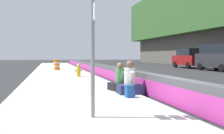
{
  "coord_description": "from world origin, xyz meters",
  "views": [
    {
      "loc": [
        -6.99,
        3.51,
        1.5
      ],
      "look_at": [
        8.06,
        -0.11,
        0.8
      ],
      "focal_mm": 41.79,
      "sensor_mm": 36.0,
      "label": 1
    }
  ],
  "objects_px": {
    "construction_barrel": "(57,65)",
    "seated_person_foreground": "(130,83)",
    "seated_person_middle": "(120,81)",
    "parked_car_midline": "(189,58)",
    "fire_hydrant": "(79,70)",
    "route_sign_post": "(93,21)",
    "backpack": "(129,91)",
    "parked_car_fourth": "(219,57)"
  },
  "relations": [
    {
      "from": "construction_barrel",
      "to": "parked_car_fourth",
      "type": "relative_size",
      "value": 0.18
    },
    {
      "from": "route_sign_post",
      "to": "fire_hydrant",
      "type": "bearing_deg",
      "value": -4.56
    },
    {
      "from": "route_sign_post",
      "to": "backpack",
      "type": "height_order",
      "value": "route_sign_post"
    },
    {
      "from": "fire_hydrant",
      "to": "parked_car_fourth",
      "type": "height_order",
      "value": "parked_car_fourth"
    },
    {
      "from": "fire_hydrant",
      "to": "parked_car_fourth",
      "type": "bearing_deg",
      "value": -69.99
    },
    {
      "from": "fire_hydrant",
      "to": "construction_barrel",
      "type": "height_order",
      "value": "construction_barrel"
    },
    {
      "from": "parked_car_fourth",
      "to": "parked_car_midline",
      "type": "distance_m",
      "value": 5.84
    },
    {
      "from": "fire_hydrant",
      "to": "seated_person_middle",
      "type": "relative_size",
      "value": 0.82
    },
    {
      "from": "fire_hydrant",
      "to": "backpack",
      "type": "relative_size",
      "value": 2.2
    },
    {
      "from": "fire_hydrant",
      "to": "parked_car_midline",
      "type": "distance_m",
      "value": 17.78
    },
    {
      "from": "seated_person_foreground",
      "to": "backpack",
      "type": "xyz_separation_m",
      "value": [
        -0.81,
        0.26,
        -0.17
      ]
    },
    {
      "from": "fire_hydrant",
      "to": "backpack",
      "type": "height_order",
      "value": "fire_hydrant"
    },
    {
      "from": "route_sign_post",
      "to": "construction_barrel",
      "type": "relative_size",
      "value": 3.79
    },
    {
      "from": "seated_person_middle",
      "to": "construction_barrel",
      "type": "xyz_separation_m",
      "value": [
        14.94,
        2.02,
        0.14
      ]
    },
    {
      "from": "route_sign_post",
      "to": "backpack",
      "type": "bearing_deg",
      "value": -33.63
    },
    {
      "from": "backpack",
      "to": "parked_car_fourth",
      "type": "height_order",
      "value": "parked_car_fourth"
    },
    {
      "from": "construction_barrel",
      "to": "parked_car_fourth",
      "type": "xyz_separation_m",
      "value": [
        -3.12,
        -15.03,
        0.73
      ]
    },
    {
      "from": "seated_person_foreground",
      "to": "backpack",
      "type": "distance_m",
      "value": 0.87
    },
    {
      "from": "construction_barrel",
      "to": "parked_car_fourth",
      "type": "bearing_deg",
      "value": -101.75
    },
    {
      "from": "seated_person_middle",
      "to": "parked_car_midline",
      "type": "distance_m",
      "value": 22.03
    },
    {
      "from": "route_sign_post",
      "to": "seated_person_foreground",
      "type": "distance_m",
      "value": 4.07
    },
    {
      "from": "route_sign_post",
      "to": "parked_car_fourth",
      "type": "relative_size",
      "value": 0.7
    },
    {
      "from": "seated_person_middle",
      "to": "parked_car_fourth",
      "type": "xyz_separation_m",
      "value": [
        11.82,
        -13.01,
        0.88
      ]
    },
    {
      "from": "backpack",
      "to": "construction_barrel",
      "type": "height_order",
      "value": "construction_barrel"
    },
    {
      "from": "seated_person_middle",
      "to": "backpack",
      "type": "xyz_separation_m",
      "value": [
        -1.82,
        0.17,
        -0.14
      ]
    },
    {
      "from": "route_sign_post",
      "to": "seated_person_foreground",
      "type": "bearing_deg",
      "value": -30.1
    },
    {
      "from": "backpack",
      "to": "parked_car_midline",
      "type": "distance_m",
      "value": 23.61
    },
    {
      "from": "seated_person_middle",
      "to": "backpack",
      "type": "distance_m",
      "value": 1.83
    },
    {
      "from": "construction_barrel",
      "to": "parked_car_midline",
      "type": "relative_size",
      "value": 0.2
    },
    {
      "from": "route_sign_post",
      "to": "parked_car_fourth",
      "type": "height_order",
      "value": "route_sign_post"
    },
    {
      "from": "seated_person_foreground",
      "to": "route_sign_post",
      "type": "bearing_deg",
      "value": 149.9
    },
    {
      "from": "route_sign_post",
      "to": "seated_person_middle",
      "type": "distance_m",
      "value": 4.87
    },
    {
      "from": "route_sign_post",
      "to": "parked_car_midline",
      "type": "relative_size",
      "value": 0.75
    },
    {
      "from": "parked_car_fourth",
      "to": "seated_person_foreground",
      "type": "bearing_deg",
      "value": 134.8
    },
    {
      "from": "backpack",
      "to": "parked_car_midline",
      "type": "bearing_deg",
      "value": -34.39
    },
    {
      "from": "seated_person_middle",
      "to": "parked_car_fourth",
      "type": "relative_size",
      "value": 0.21
    },
    {
      "from": "route_sign_post",
      "to": "parked_car_midline",
      "type": "bearing_deg",
      "value": -34.31
    },
    {
      "from": "construction_barrel",
      "to": "seated_person_foreground",
      "type": "bearing_deg",
      "value": -172.46
    },
    {
      "from": "seated_person_foreground",
      "to": "parked_car_fourth",
      "type": "distance_m",
      "value": 18.22
    },
    {
      "from": "seated_person_foreground",
      "to": "parked_car_midline",
      "type": "xyz_separation_m",
      "value": [
        18.66,
        -13.06,
        0.67
      ]
    },
    {
      "from": "seated_person_middle",
      "to": "construction_barrel",
      "type": "relative_size",
      "value": 1.14
    },
    {
      "from": "fire_hydrant",
      "to": "seated_person_foreground",
      "type": "xyz_separation_m",
      "value": [
        -7.77,
        -0.97,
        -0.08
      ]
    }
  ]
}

